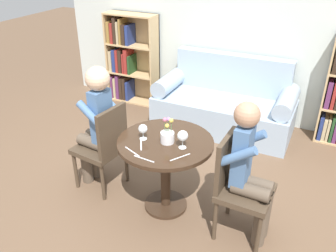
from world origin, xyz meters
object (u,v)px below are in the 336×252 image
Objects in this scene: bookshelf_left at (128,59)px; flower_vase at (167,135)px; couch at (224,106)px; wine_glass_right at (183,136)px; chair_left at (104,144)px; person_right at (250,171)px; person_left at (96,124)px; chair_right at (237,183)px; wine_glass_left at (143,129)px.

bookshelf_left is 2.60m from flower_vase.
couch is 11.05× the size of wine_glass_right.
bookshelf_left is at bearing 170.79° from couch.
flower_vase is (-0.15, 0.03, -0.04)m from wine_glass_right.
chair_left is (0.95, -1.99, -0.14)m from bookshelf_left.
couch is 1.96m from person_right.
chair_left is 3.91× the size of flower_vase.
bookshelf_left is 1.03× the size of person_left.
wine_glass_right is at bearing 93.57° from chair_left.
chair_right is 0.71× the size of person_left.
couch is 1.82m from flower_vase.
flower_vase is at bearing 93.86° from person_left.
person_right reaches higher than chair_left.
couch is at bearing 163.87° from person_left.
person_right is at bearing 94.84° from person_left.
wine_glass_right is at bearing 92.77° from person_left.
chair_right is at bearing 94.87° from person_left.
wine_glass_right is (1.78, -2.05, 0.18)m from bookshelf_left.
person_right reaches higher than wine_glass_right.
person_left reaches higher than wine_glass_left.
couch reaches higher than chair_right.
bookshelf_left reaches higher than flower_vase.
chair_right is 5.71× the size of wine_glass_right.
person_left is at bearing -95.07° from chair_left.
couch is 7.56× the size of flower_vase.
flower_vase reaches higher than wine_glass_left.
person_left is (-0.74, -1.72, 0.38)m from couch.
chair_left is at bearing 90.05° from chair_right.
flower_vase reaches higher than couch.
person_left is 5.50× the size of flower_vase.
person_left reaches higher than couch.
wine_glass_left is (-0.94, -0.02, 0.16)m from person_right.
wine_glass_right is (-0.48, -0.01, 0.32)m from chair_right.
wine_glass_right is at bearing 2.30° from wine_glass_left.
person_left reaches higher than chair_right.
person_left is 1.05× the size of person_right.
couch is 1.90m from chair_right.
bookshelf_left reaches higher than chair_right.
bookshelf_left is 1.08× the size of person_right.
chair_right is 1.41m from person_left.
flower_vase is at bearing 90.63° from chair_right.
couch is at bearing 84.05° from wine_glass_left.
person_left is at bearing 175.55° from wine_glass_right.
person_right is at bearing -91.15° from chair_right.
wine_glass_left is at bearing -169.08° from flower_vase.
chair_left is 0.57m from wine_glass_left.
flower_vase is at bearing 10.92° from wine_glass_left.
chair_left is 1.41m from person_right.
chair_right is 0.74× the size of person_right.
chair_left is at bearing -110.76° from couch.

